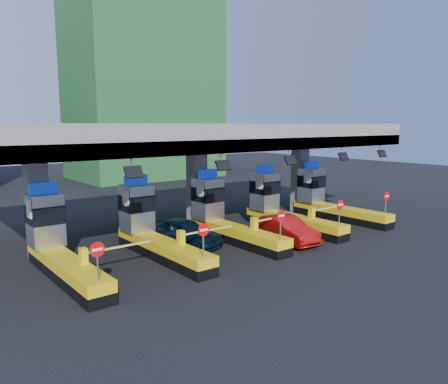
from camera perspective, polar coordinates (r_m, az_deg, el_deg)
ground at (r=26.83m, az=0.20°, el=-6.20°), size 120.00×120.00×0.00m
toll_canopy at (r=28.22m, az=-3.48°, el=7.14°), size 28.00×12.09×7.00m
toll_lane_far_left at (r=22.11m, az=-21.05°, el=-6.35°), size 4.43×8.00×4.16m
toll_lane_left at (r=24.00m, az=-9.59°, el=-4.69°), size 4.43×8.00×4.16m
toll_lane_center at (r=26.71m, az=-0.17°, el=-3.19°), size 4.43×8.00×4.16m
toll_lane_right at (r=30.02m, az=7.33°, el=-1.92°), size 4.43×8.00×4.16m
toll_lane_far_right at (r=33.74m, az=13.25°, el=-0.89°), size 4.43×8.00×4.16m
bg_building_scaffold at (r=59.75m, az=-10.52°, el=15.46°), size 18.00×12.00×28.00m
van at (r=25.32m, az=-5.21°, el=-5.27°), size 3.13×5.06×1.61m
red_car at (r=26.35m, az=8.05°, el=-4.84°), size 2.21×4.85×1.54m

